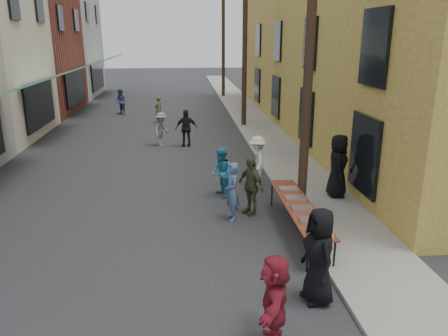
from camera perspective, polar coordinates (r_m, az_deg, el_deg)
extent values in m
plane|color=#28282B|center=(9.77, -10.74, -12.90)|extent=(120.00, 120.00, 0.00)
cube|color=gray|center=(24.26, 4.23, 5.61)|extent=(2.20, 60.00, 0.10)
cube|color=maroon|center=(31.43, -26.71, 13.76)|extent=(8.00, 8.00, 8.00)
cube|color=gray|center=(39.02, -22.63, 15.28)|extent=(8.00, 8.00, 9.00)
cube|color=olive|center=(24.62, 19.67, 16.48)|extent=(10.00, 28.00, 10.00)
cylinder|color=#2D2116|center=(11.92, 11.14, 15.15)|extent=(0.26, 0.26, 9.00)
cylinder|color=#2D2116|center=(23.68, 2.73, 16.20)|extent=(0.26, 0.26, 9.00)
cylinder|color=#2D2116|center=(35.60, -0.09, 16.48)|extent=(0.26, 0.26, 9.00)
cube|color=maroon|center=(11.08, 9.75, -4.93)|extent=(0.70, 4.00, 0.04)
cylinder|color=black|center=(9.53, 10.86, -11.30)|extent=(0.04, 0.04, 0.71)
cylinder|color=black|center=(9.70, 14.22, -11.00)|extent=(0.04, 0.04, 0.71)
cylinder|color=black|center=(12.85, 6.28, -3.44)|extent=(0.04, 0.04, 0.71)
cylinder|color=black|center=(12.98, 8.79, -3.34)|extent=(0.04, 0.04, 0.71)
cube|color=maroon|center=(9.61, 12.30, -8.23)|extent=(0.50, 0.33, 0.08)
cube|color=#B2B2B7|center=(10.17, 11.21, -6.70)|extent=(0.50, 0.33, 0.08)
cube|color=tan|center=(10.79, 10.18, -5.22)|extent=(0.50, 0.33, 0.08)
cube|color=#B2B2B7|center=(11.42, 9.26, -3.91)|extent=(0.50, 0.33, 0.08)
cube|color=tan|center=(12.05, 8.43, -2.73)|extent=(0.50, 0.33, 0.08)
cylinder|color=#A57F26|center=(9.29, 11.55, -9.10)|extent=(0.07, 0.07, 0.08)
cylinder|color=#A57F26|center=(9.37, 11.37, -8.83)|extent=(0.07, 0.07, 0.08)
cylinder|color=#A57F26|center=(9.46, 11.20, -8.58)|extent=(0.07, 0.07, 0.08)
cylinder|color=tan|center=(9.45, 13.94, -8.67)|extent=(0.08, 0.08, 0.12)
imported|color=black|center=(8.36, 12.30, -11.15)|extent=(0.72, 0.98, 1.86)
imported|color=#506C9B|center=(11.70, 1.04, -3.10)|extent=(0.46, 0.63, 1.60)
imported|color=teal|center=(13.35, -0.35, -0.64)|extent=(0.77, 0.89, 1.55)
imported|color=white|center=(14.53, 4.37, 0.99)|extent=(0.71, 1.12, 1.65)
imported|color=#4B5531|center=(12.12, 3.51, -2.31)|extent=(0.85, 1.03, 1.64)
imported|color=maroon|center=(7.25, 6.58, -16.87)|extent=(0.75, 1.54, 1.59)
imported|color=black|center=(13.55, 14.65, 0.30)|extent=(0.84, 1.07, 1.91)
imported|color=gray|center=(19.92, -8.19, 5.05)|extent=(0.93, 1.13, 1.52)
imported|color=black|center=(19.61, -4.93, 5.20)|extent=(1.01, 0.49, 1.67)
imported|color=#525D36|center=(25.30, -8.56, 7.55)|extent=(0.63, 0.65, 1.50)
imported|color=#425481|center=(28.38, -13.33, 8.42)|extent=(0.98, 1.00, 1.62)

